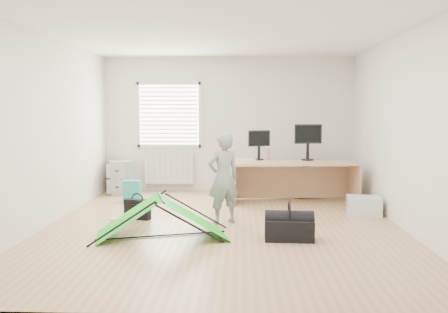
{
  "coord_description": "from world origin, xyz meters",
  "views": [
    {
      "loc": [
        0.25,
        -6.09,
        1.63
      ],
      "look_at": [
        0.0,
        0.4,
        0.95
      ],
      "focal_mm": 35.0,
      "sensor_mm": 36.0,
      "label": 1
    }
  ],
  "objects_px": {
    "kite": "(161,217)",
    "laptop_bag": "(138,209)",
    "thermos": "(268,154)",
    "monitor_left": "(259,149)",
    "desk": "(294,183)",
    "person": "(223,178)",
    "filing_cabinet": "(120,177)",
    "office_chair": "(299,181)",
    "storage_crate": "(364,206)",
    "monitor_right": "(308,147)",
    "duffel_bag": "(289,229)"
  },
  "relations": [
    {
      "from": "thermos",
      "to": "laptop_bag",
      "type": "distance_m",
      "value": 2.68
    },
    {
      "from": "monitor_left",
      "to": "laptop_bag",
      "type": "height_order",
      "value": "monitor_left"
    },
    {
      "from": "monitor_right",
      "to": "thermos",
      "type": "bearing_deg",
      "value": 167.16
    },
    {
      "from": "storage_crate",
      "to": "person",
      "type": "bearing_deg",
      "value": -164.59
    },
    {
      "from": "monitor_left",
      "to": "duffel_bag",
      "type": "relative_size",
      "value": 0.68
    },
    {
      "from": "filing_cabinet",
      "to": "office_chair",
      "type": "height_order",
      "value": "filing_cabinet"
    },
    {
      "from": "person",
      "to": "monitor_right",
      "type": "bearing_deg",
      "value": -157.59
    },
    {
      "from": "kite",
      "to": "monitor_left",
      "type": "bearing_deg",
      "value": 45.45
    },
    {
      "from": "desk",
      "to": "laptop_bag",
      "type": "height_order",
      "value": "desk"
    },
    {
      "from": "filing_cabinet",
      "to": "kite",
      "type": "height_order",
      "value": "filing_cabinet"
    },
    {
      "from": "person",
      "to": "desk",
      "type": "bearing_deg",
      "value": -156.83
    },
    {
      "from": "office_chair",
      "to": "laptop_bag",
      "type": "height_order",
      "value": "office_chair"
    },
    {
      "from": "laptop_bag",
      "to": "person",
      "type": "bearing_deg",
      "value": 7.85
    },
    {
      "from": "person",
      "to": "office_chair",
      "type": "bearing_deg",
      "value": -149.58
    },
    {
      "from": "desk",
      "to": "kite",
      "type": "bearing_deg",
      "value": -135.5
    },
    {
      "from": "monitor_left",
      "to": "filing_cabinet",
      "type": "bearing_deg",
      "value": 148.62
    },
    {
      "from": "laptop_bag",
      "to": "duffel_bag",
      "type": "relative_size",
      "value": 0.66
    },
    {
      "from": "laptop_bag",
      "to": "duffel_bag",
      "type": "height_order",
      "value": "laptop_bag"
    },
    {
      "from": "filing_cabinet",
      "to": "storage_crate",
      "type": "distance_m",
      "value": 4.66
    },
    {
      "from": "desk",
      "to": "kite",
      "type": "height_order",
      "value": "desk"
    },
    {
      "from": "thermos",
      "to": "monitor_left",
      "type": "bearing_deg",
      "value": -175.28
    },
    {
      "from": "office_chair",
      "to": "kite",
      "type": "relative_size",
      "value": 0.36
    },
    {
      "from": "office_chair",
      "to": "duffel_bag",
      "type": "xyz_separation_m",
      "value": [
        -0.53,
        -3.0,
        -0.15
      ]
    },
    {
      "from": "monitor_left",
      "to": "monitor_right",
      "type": "distance_m",
      "value": 0.89
    },
    {
      "from": "kite",
      "to": "laptop_bag",
      "type": "relative_size",
      "value": 4.2
    },
    {
      "from": "thermos",
      "to": "person",
      "type": "bearing_deg",
      "value": -113.22
    },
    {
      "from": "desk",
      "to": "storage_crate",
      "type": "distance_m",
      "value": 1.33
    },
    {
      "from": "monitor_left",
      "to": "storage_crate",
      "type": "bearing_deg",
      "value": -55.54
    },
    {
      "from": "person",
      "to": "thermos",
      "type": "bearing_deg",
      "value": -140.56
    },
    {
      "from": "desk",
      "to": "thermos",
      "type": "xyz_separation_m",
      "value": [
        -0.44,
        0.31,
        0.48
      ]
    },
    {
      "from": "storage_crate",
      "to": "filing_cabinet",
      "type": "bearing_deg",
      "value": 158.86
    },
    {
      "from": "office_chair",
      "to": "kite",
      "type": "height_order",
      "value": "office_chair"
    },
    {
      "from": "filing_cabinet",
      "to": "person",
      "type": "distance_m",
      "value": 3.16
    },
    {
      "from": "office_chair",
      "to": "laptop_bag",
      "type": "relative_size",
      "value": 1.53
    },
    {
      "from": "person",
      "to": "duffel_bag",
      "type": "distance_m",
      "value": 1.29
    },
    {
      "from": "monitor_right",
      "to": "duffel_bag",
      "type": "xyz_separation_m",
      "value": [
        -0.6,
        -2.53,
        -0.84
      ]
    },
    {
      "from": "office_chair",
      "to": "monitor_left",
      "type": "bearing_deg",
      "value": 6.6
    },
    {
      "from": "monitor_left",
      "to": "duffel_bag",
      "type": "height_order",
      "value": "monitor_left"
    },
    {
      "from": "kite",
      "to": "laptop_bag",
      "type": "distance_m",
      "value": 1.06
    },
    {
      "from": "desk",
      "to": "duffel_bag",
      "type": "distance_m",
      "value": 2.28
    },
    {
      "from": "monitor_left",
      "to": "kite",
      "type": "xyz_separation_m",
      "value": [
        -1.36,
        -2.47,
        -0.67
      ]
    },
    {
      "from": "monitor_right",
      "to": "kite",
      "type": "distance_m",
      "value": 3.4
    },
    {
      "from": "filing_cabinet",
      "to": "duffel_bag",
      "type": "height_order",
      "value": "filing_cabinet"
    },
    {
      "from": "monitor_right",
      "to": "person",
      "type": "relative_size",
      "value": 0.38
    },
    {
      "from": "thermos",
      "to": "duffel_bag",
      "type": "xyz_separation_m",
      "value": [
        0.11,
        -2.55,
        -0.71
      ]
    },
    {
      "from": "thermos",
      "to": "office_chair",
      "type": "bearing_deg",
      "value": 35.06
    },
    {
      "from": "thermos",
      "to": "duffel_bag",
      "type": "bearing_deg",
      "value": -87.5
    },
    {
      "from": "desk",
      "to": "duffel_bag",
      "type": "height_order",
      "value": "desk"
    },
    {
      "from": "monitor_left",
      "to": "kite",
      "type": "distance_m",
      "value": 2.9
    },
    {
      "from": "storage_crate",
      "to": "laptop_bag",
      "type": "distance_m",
      "value": 3.52
    }
  ]
}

